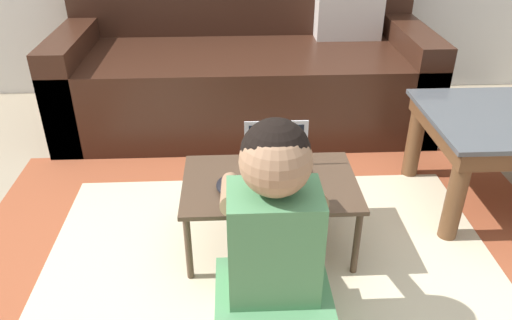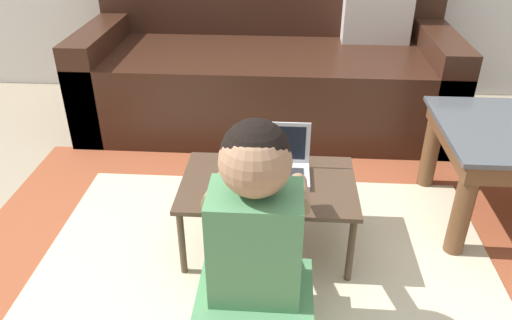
# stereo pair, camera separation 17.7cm
# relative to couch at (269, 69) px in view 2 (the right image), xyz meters

# --- Properties ---
(ground_plane) EXTENTS (16.00, 16.00, 0.00)m
(ground_plane) POSITION_rel_couch_xyz_m (-0.04, -1.32, -0.29)
(ground_plane) COLOR gray
(area_rug) EXTENTS (2.26, 1.82, 0.01)m
(area_rug) POSITION_rel_couch_xyz_m (0.05, -1.36, -0.28)
(area_rug) COLOR #9E4C2D
(area_rug) RESTS_ON ground_plane
(couch) EXTENTS (1.93, 0.84, 0.83)m
(couch) POSITION_rel_couch_xyz_m (0.00, 0.00, 0.00)
(couch) COLOR #381E14
(couch) RESTS_ON ground_plane
(laptop_desk) EXTENTS (0.62, 0.40, 0.28)m
(laptop_desk) POSITION_rel_couch_xyz_m (0.05, -1.16, -0.03)
(laptop_desk) COLOR #4C3828
(laptop_desk) RESTS_ON ground_plane
(laptop) EXTENTS (0.23, 0.17, 0.18)m
(laptop) POSITION_rel_couch_xyz_m (0.08, -1.11, 0.03)
(laptop) COLOR silver
(laptop) RESTS_ON laptop_desk
(computer_mouse) EXTENTS (0.07, 0.11, 0.03)m
(computer_mouse) POSITION_rel_couch_xyz_m (-0.10, -1.20, 0.01)
(computer_mouse) COLOR black
(computer_mouse) RESTS_ON laptop_desk
(person_seated) EXTENTS (0.34, 0.42, 0.71)m
(person_seated) POSITION_rel_couch_xyz_m (0.03, -1.55, 0.04)
(person_seated) COLOR #518E5B
(person_seated) RESTS_ON ground_plane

